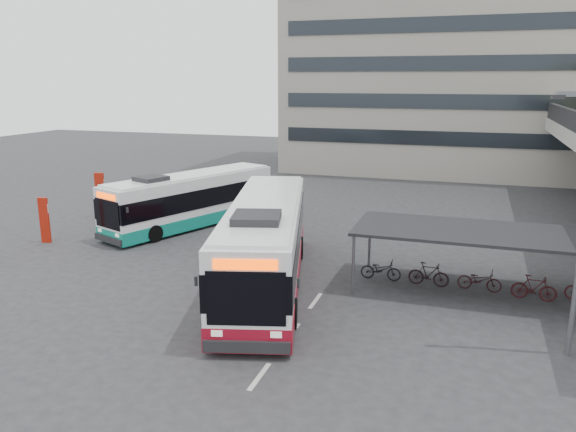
% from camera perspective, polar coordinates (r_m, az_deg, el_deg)
% --- Properties ---
extents(ground, '(120.00, 120.00, 0.00)m').
position_cam_1_polar(ground, '(22.71, -3.34, -7.85)').
color(ground, '#28282B').
rests_on(ground, ground).
extents(bike_shelter, '(10.00, 4.00, 2.54)m').
position_cam_1_polar(bike_shelter, '(23.61, 19.08, -3.84)').
color(bike_shelter, '#595B60').
rests_on(bike_shelter, ground).
extents(office_block, '(30.00, 15.00, 25.00)m').
position_cam_1_polar(office_block, '(55.79, 17.15, 17.40)').
color(office_block, gray).
rests_on(office_block, ground).
extents(road_markings, '(0.15, 7.60, 0.01)m').
position_cam_1_polar(road_markings, '(19.33, 0.36, -11.81)').
color(road_markings, beige).
rests_on(road_markings, ground).
extents(bus_main, '(6.10, 13.17, 3.81)m').
position_cam_1_polar(bus_main, '(23.01, -2.30, -2.88)').
color(bus_main, white).
rests_on(bus_main, ground).
extents(bus_teal, '(6.34, 11.22, 3.29)m').
position_cam_1_polar(bus_teal, '(33.01, -9.76, 1.60)').
color(bus_teal, white).
rests_on(bus_teal, ground).
extents(pedestrian, '(0.65, 0.76, 1.75)m').
position_cam_1_polar(pedestrian, '(25.71, -3.15, -3.18)').
color(pedestrian, black).
rests_on(pedestrian, ground).
extents(sign_totem_mid, '(0.52, 0.27, 2.41)m').
position_cam_1_polar(sign_totem_mid, '(31.84, -23.51, -0.32)').
color(sign_totem_mid, '#9F1809').
rests_on(sign_totem_mid, ground).
extents(sign_totem_north, '(0.60, 0.32, 2.79)m').
position_cam_1_polar(sign_totem_north, '(36.47, -18.52, 2.08)').
color(sign_totem_north, '#9F1809').
rests_on(sign_totem_north, ground).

